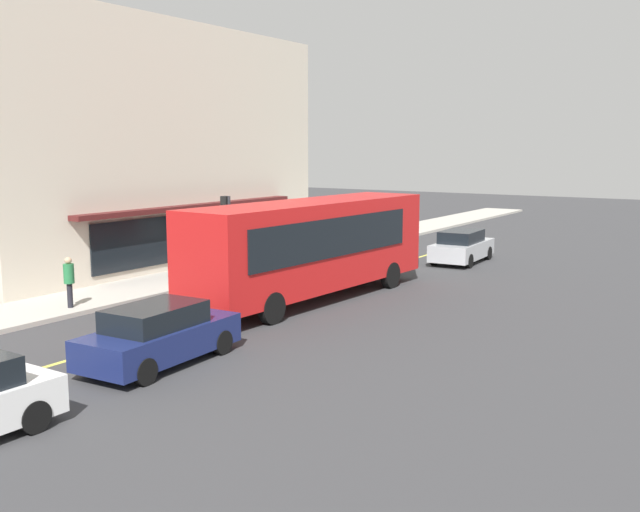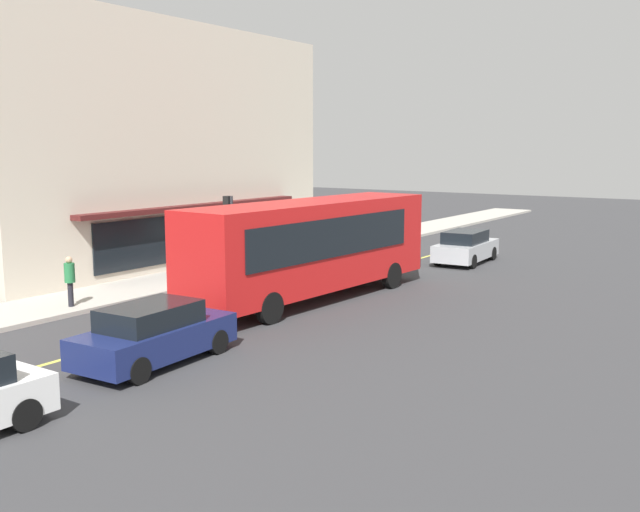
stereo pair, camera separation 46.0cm
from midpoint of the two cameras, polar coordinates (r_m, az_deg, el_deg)
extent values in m
plane|color=#38383A|center=(25.06, -4.76, -3.67)|extent=(120.00, 120.00, 0.00)
cube|color=#B2ADA3|center=(28.56, -13.16, -2.19)|extent=(80.00, 3.14, 0.15)
cube|color=#D8D14C|center=(25.06, -4.76, -3.67)|extent=(36.00, 0.16, 0.01)
cube|color=beige|center=(35.43, -16.90, 8.30)|extent=(18.24, 10.32, 10.68)
cube|color=#4C1919|center=(31.58, -10.38, 3.91)|extent=(12.77, 0.70, 0.20)
cube|color=black|center=(31.86, -10.60, 1.60)|extent=(10.95, 0.08, 2.00)
cube|color=red|center=(24.98, -1.21, 0.97)|extent=(11.12, 3.09, 3.00)
cube|color=black|center=(29.41, 5.30, 2.81)|extent=(0.23, 2.10, 1.80)
cube|color=black|center=(25.50, -3.88, 1.93)|extent=(8.79, 0.53, 1.32)
cube|color=black|center=(23.94, 0.76, 1.51)|extent=(8.79, 0.53, 1.32)
cube|color=#0CF259|center=(29.39, 5.39, 4.55)|extent=(0.18, 1.90, 0.36)
cube|color=#2D2D33|center=(29.70, 5.35, -0.26)|extent=(0.29, 2.41, 0.40)
cylinder|color=black|center=(28.67, 1.31, -1.06)|extent=(1.01, 0.35, 1.00)
cylinder|color=black|center=(27.46, 5.17, -1.53)|extent=(1.01, 0.35, 1.00)
cylinder|color=black|center=(23.37, -8.69, -3.40)|extent=(1.01, 0.35, 1.00)
cylinder|color=black|center=(21.86, -4.49, -4.17)|extent=(1.01, 0.35, 1.00)
cylinder|color=#2D2D33|center=(29.91, -7.67, 1.69)|extent=(0.12, 0.12, 3.20)
cube|color=black|center=(29.92, -8.01, 3.90)|extent=(0.30, 0.30, 0.90)
sphere|color=red|center=(30.01, -8.26, 4.43)|extent=(0.18, 0.18, 0.18)
sphere|color=orange|center=(30.03, -8.25, 3.92)|extent=(0.18, 0.18, 0.18)
sphere|color=green|center=(30.06, -8.24, 3.40)|extent=(0.18, 0.18, 0.18)
cube|color=#B7BABF|center=(34.01, 10.90, 0.49)|extent=(4.40, 2.04, 0.75)
cube|color=black|center=(33.79, 10.85, 1.55)|extent=(2.49, 1.65, 0.55)
cylinder|color=black|center=(35.65, 10.40, 0.43)|extent=(0.65, 0.26, 0.64)
cylinder|color=black|center=(35.14, 12.91, 0.24)|extent=(0.65, 0.26, 0.64)
cylinder|color=black|center=(33.02, 8.73, -0.18)|extent=(0.65, 0.26, 0.64)
cylinder|color=black|center=(32.47, 11.42, -0.40)|extent=(0.65, 0.26, 0.64)
cylinder|color=black|center=(14.90, -22.72, -11.76)|extent=(0.64, 0.22, 0.64)
cube|color=navy|center=(18.35, -13.35, -6.58)|extent=(4.40, 2.05, 0.75)
cube|color=black|center=(18.09, -13.75, -4.70)|extent=(2.49, 1.65, 0.55)
cylinder|color=black|center=(19.96, -12.25, -6.12)|extent=(0.65, 0.26, 0.64)
cylinder|color=black|center=(18.93, -8.54, -6.83)|extent=(0.65, 0.26, 0.64)
cylinder|color=black|center=(18.05, -18.36, -7.96)|extent=(0.65, 0.26, 0.64)
cylinder|color=black|center=(16.90, -14.61, -8.93)|extent=(0.65, 0.26, 0.64)
cylinder|color=black|center=(32.06, -8.53, -0.06)|extent=(0.18, 0.18, 0.76)
cylinder|color=#33388C|center=(31.96, -8.56, 1.14)|extent=(0.34, 0.34, 0.60)
sphere|color=tan|center=(31.91, -8.57, 1.87)|extent=(0.21, 0.21, 0.21)
cylinder|color=black|center=(24.83, -19.86, -2.98)|extent=(0.18, 0.18, 0.81)
cylinder|color=#26723F|center=(24.70, -19.94, -1.33)|extent=(0.34, 0.34, 0.64)
sphere|color=tan|center=(24.63, -19.99, -0.34)|extent=(0.23, 0.23, 0.23)
cylinder|color=black|center=(31.00, -9.42, -0.38)|extent=(0.18, 0.18, 0.75)
cylinder|color=#3F3F47|center=(30.90, -9.45, 0.85)|extent=(0.34, 0.34, 0.60)
sphere|color=tan|center=(30.85, -9.47, 1.59)|extent=(0.21, 0.21, 0.21)
camera|label=1|loc=(0.23, -90.53, -0.08)|focal=40.04mm
camera|label=2|loc=(0.23, 89.47, 0.08)|focal=40.04mm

